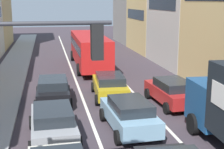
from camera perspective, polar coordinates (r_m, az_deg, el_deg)
sidewalk_left at (r=27.78m, az=-16.97°, el=-0.13°), size 2.60×64.00×0.14m
lane_stripe_left at (r=27.70m, az=-6.64°, el=0.17°), size 0.16×60.00×0.01m
lane_stripe_right at (r=28.15m, az=0.27°, el=0.46°), size 0.16×60.00×0.01m
building_row_right at (r=33.25m, az=13.38°, el=11.53°), size 7.20×43.90×13.95m
traffic_light_pole at (r=8.10m, az=-15.93°, el=-2.96°), size 3.58×0.38×5.50m
sedan_centre_lane_second at (r=15.50m, az=2.96°, el=-6.72°), size 2.24×4.39×1.49m
wagon_left_lane_second at (r=14.66m, az=-10.01°, el=-8.07°), size 2.18×4.36×1.49m
hatchback_centre_lane_third at (r=20.54m, az=-0.38°, el=-1.86°), size 2.28×4.40×1.49m
sedan_left_lane_third at (r=19.88m, az=-10.01°, el=-2.55°), size 2.13×4.33×1.49m
sedan_right_lane_behind_truck at (r=19.49m, az=10.19°, el=-2.85°), size 2.26×4.39×1.49m
bus_mid_queue_primary at (r=29.73m, az=-3.86°, el=4.51°), size 2.83×10.51×2.90m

